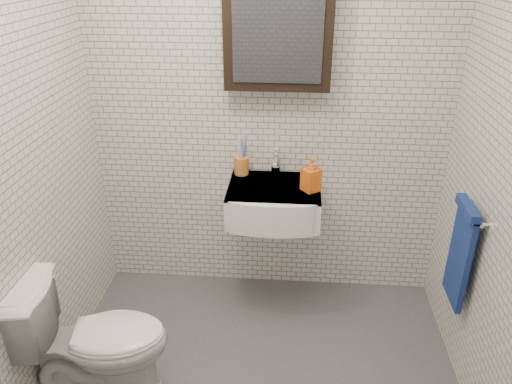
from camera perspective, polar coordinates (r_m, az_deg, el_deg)
room_shell at (r=2.04m, az=-0.09°, el=7.04°), size 2.22×2.02×2.51m
washbasin at (r=2.99m, az=2.04°, el=-1.28°), size 0.55×0.50×0.20m
faucet at (r=3.10m, az=2.26°, el=3.04°), size 0.06×0.20×0.15m
mirror_cabinet at (r=2.88m, az=2.54°, el=17.46°), size 0.60×0.15×0.60m
towel_rail at (r=2.81m, az=22.39°, el=-6.11°), size 0.09×0.30×0.58m
toothbrush_cup at (r=3.13m, az=-1.67°, el=3.14°), size 0.11×0.11×0.25m
soap_bottle at (r=2.91m, az=6.33°, el=2.02°), size 0.13×0.13×0.20m
toilet at (r=2.73m, az=-17.92°, el=-15.84°), size 0.77×0.51×0.73m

